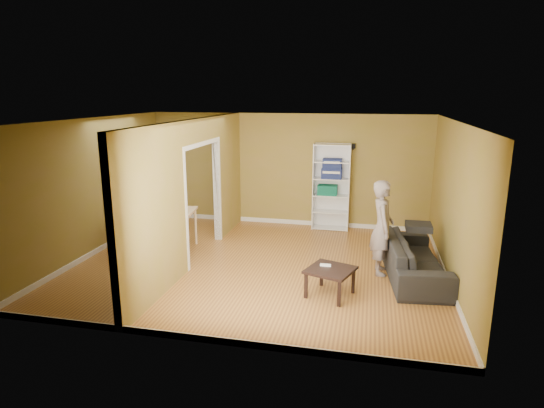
{
  "coord_description": "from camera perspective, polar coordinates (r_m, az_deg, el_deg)",
  "views": [
    {
      "loc": [
        1.91,
        -7.56,
        3.04
      ],
      "look_at": [
        0.2,
        0.2,
        1.1
      ],
      "focal_mm": 30.0,
      "sensor_mm": 36.0,
      "label": 1
    }
  ],
  "objects": [
    {
      "name": "person",
      "position": [
        7.92,
        13.72,
        -1.91
      ],
      "size": [
        0.75,
        0.61,
        1.92
      ],
      "primitive_type": "imported",
      "rotation": [
        0.0,
        0.0,
        1.67
      ],
      "color": "slate",
      "rests_on": "ground"
    },
    {
      "name": "chair_near",
      "position": [
        8.7,
        -15.48,
        -3.99
      ],
      "size": [
        0.49,
        0.49,
        0.93
      ],
      "primitive_type": null,
      "rotation": [
        0.0,
        0.0,
        0.16
      ],
      "color": "tan",
      "rests_on": "ground"
    },
    {
      "name": "wall_speaker",
      "position": [
        10.32,
        10.15,
        7.17
      ],
      "size": [
        0.1,
        0.1,
        0.1
      ],
      "primitive_type": "cube",
      "color": "black",
      "rests_on": "room_shell"
    },
    {
      "name": "coffee_table",
      "position": [
        7.08,
        7.33,
        -8.56
      ],
      "size": [
        0.65,
        0.65,
        0.44
      ],
      "rotation": [
        0.0,
        0.0,
        -0.34
      ],
      "color": "#321E1A",
      "rests_on": "ground"
    },
    {
      "name": "partition",
      "position": [
        8.36,
        -9.72,
        1.5
      ],
      "size": [
        0.22,
        5.5,
        2.6
      ],
      "primitive_type": null,
      "color": "olive",
      "rests_on": "ground"
    },
    {
      "name": "chair_left",
      "position": [
        9.58,
        -17.33,
        -2.29
      ],
      "size": [
        0.5,
        0.5,
        1.0
      ],
      "primitive_type": null,
      "rotation": [
        0.0,
        0.0,
        -1.67
      ],
      "color": "tan",
      "rests_on": "ground"
    },
    {
      "name": "bookshelf",
      "position": [
        10.41,
        7.48,
        2.18
      ],
      "size": [
        0.82,
        0.36,
        1.96
      ],
      "color": "white",
      "rests_on": "ground"
    },
    {
      "name": "paper_box_navy_c",
      "position": [
        10.27,
        7.57,
        4.97
      ],
      "size": [
        0.42,
        0.27,
        0.21
      ],
      "primitive_type": "cube",
      "color": "navy",
      "rests_on": "bookshelf"
    },
    {
      "name": "chair_far",
      "position": [
        9.68,
        -11.84,
        -1.65
      ],
      "size": [
        0.5,
        0.5,
        1.04
      ],
      "primitive_type": null,
      "rotation": [
        0.0,
        0.0,
        3.09
      ],
      "color": "#D3B883",
      "rests_on": "ground"
    },
    {
      "name": "dining_table",
      "position": [
        9.19,
        -13.73,
        -1.3
      ],
      "size": [
        1.28,
        0.85,
        0.8
      ],
      "rotation": [
        0.0,
        0.0,
        0.15
      ],
      "color": "tan",
      "rests_on": "ground"
    },
    {
      "name": "game_controller",
      "position": [
        7.14,
        6.73,
        -7.62
      ],
      "size": [
        0.17,
        0.04,
        0.03
      ],
      "primitive_type": "cube",
      "color": "white",
      "rests_on": "coffee_table"
    },
    {
      "name": "sofa",
      "position": [
        8.07,
        17.44,
        -5.82
      ],
      "size": [
        2.33,
        1.19,
        0.86
      ],
      "primitive_type": "imported",
      "rotation": [
        0.0,
        0.0,
        1.67
      ],
      "color": "black",
      "rests_on": "ground"
    },
    {
      "name": "room_shell",
      "position": [
        7.99,
        -1.71,
        1.13
      ],
      "size": [
        6.5,
        6.5,
        6.5
      ],
      "color": "#B17B35",
      "rests_on": "ground"
    },
    {
      "name": "paper_box_teal",
      "position": [
        10.38,
        6.97,
        1.77
      ],
      "size": [
        0.44,
        0.28,
        0.22
      ],
      "primitive_type": "cube",
      "color": "#185950",
      "rests_on": "bookshelf"
    },
    {
      "name": "paper_box_navy_b",
      "position": [
        10.3,
        7.51,
        3.85
      ],
      "size": [
        0.45,
        0.29,
        0.23
      ],
      "primitive_type": "cube",
      "color": "navy",
      "rests_on": "bookshelf"
    }
  ]
}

